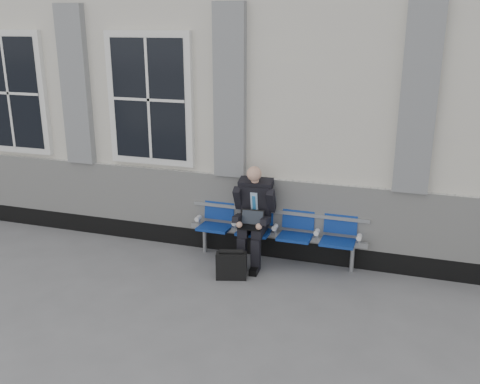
% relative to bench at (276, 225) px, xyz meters
% --- Properties ---
extents(ground, '(70.00, 70.00, 0.00)m').
position_rel_bench_xyz_m(ground, '(-2.33, -1.32, -0.55)').
color(ground, slate).
rests_on(ground, ground).
extents(station_building, '(14.40, 4.40, 4.49)m').
position_rel_bench_xyz_m(station_building, '(-2.35, 2.15, 1.67)').
color(station_building, beige).
rests_on(station_building, ground).
extents(bench, '(2.60, 0.47, 0.91)m').
position_rel_bench_xyz_m(bench, '(0.00, 0.00, 0.00)').
color(bench, '#9EA0A3').
rests_on(bench, ground).
extents(businessman, '(0.59, 0.79, 1.44)m').
position_rel_bench_xyz_m(businessman, '(-0.29, -0.14, 0.22)').
color(businessman, black).
rests_on(businessman, ground).
extents(briefcase, '(0.44, 0.28, 0.42)m').
position_rel_bench_xyz_m(briefcase, '(-0.43, -0.73, -0.36)').
color(briefcase, black).
rests_on(briefcase, ground).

